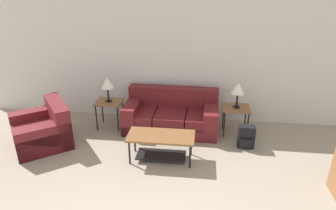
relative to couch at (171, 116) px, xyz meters
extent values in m
cube|color=silver|center=(0.11, 0.57, 1.01)|extent=(9.00, 0.06, 2.60)
cube|color=maroon|center=(0.00, -0.05, -0.18)|extent=(1.94, 1.01, 0.22)
cube|color=maroon|center=(-0.64, -0.05, 0.03)|extent=(0.64, 0.88, 0.20)
cube|color=maroon|center=(0.00, -0.07, 0.03)|extent=(0.64, 0.88, 0.20)
cube|color=maroon|center=(0.64, -0.09, 0.03)|extent=(0.64, 0.88, 0.20)
cube|color=maroon|center=(0.01, 0.30, 0.33)|extent=(1.92, 0.31, 0.40)
cube|color=maroon|center=(-0.82, -0.03, 0.00)|extent=(0.31, 0.97, 0.58)
cube|color=maroon|center=(0.81, -0.07, 0.00)|extent=(0.31, 0.97, 0.58)
cube|color=maroon|center=(-2.41, -0.94, -0.09)|extent=(1.42, 1.44, 0.40)
cube|color=maroon|center=(-2.13, -0.73, 0.31)|extent=(0.87, 1.01, 0.40)
cube|color=maroon|center=(-2.66, -0.62, -0.01)|extent=(0.92, 0.79, 0.56)
cube|color=maroon|center=(-2.16, -1.27, -0.01)|extent=(0.92, 0.79, 0.56)
cube|color=brown|center=(-0.05, -1.20, 0.17)|extent=(1.15, 0.54, 0.04)
cylinder|color=black|center=(-0.57, -1.41, -0.07)|extent=(0.03, 0.03, 0.44)
cylinder|color=black|center=(0.46, -1.41, -0.07)|extent=(0.03, 0.03, 0.44)
cylinder|color=black|center=(-0.57, -0.99, -0.07)|extent=(0.03, 0.03, 0.44)
cylinder|color=black|center=(0.46, -0.99, -0.07)|extent=(0.03, 0.03, 0.44)
cube|color=black|center=(-0.05, -1.20, -0.21)|extent=(0.86, 0.37, 0.02)
cube|color=brown|center=(-1.31, -0.08, 0.28)|extent=(0.54, 0.47, 0.03)
cylinder|color=black|center=(-1.54, -0.28, -0.01)|extent=(0.03, 0.03, 0.56)
cylinder|color=black|center=(-1.08, -0.28, -0.01)|extent=(0.03, 0.03, 0.56)
cylinder|color=black|center=(-1.54, 0.11, -0.01)|extent=(0.03, 0.03, 0.56)
cylinder|color=black|center=(-1.08, 0.11, -0.01)|extent=(0.03, 0.03, 0.56)
cube|color=brown|center=(1.31, -0.08, 0.28)|extent=(0.54, 0.47, 0.03)
cylinder|color=black|center=(1.08, -0.28, -0.01)|extent=(0.03, 0.03, 0.56)
cylinder|color=black|center=(1.53, -0.28, -0.01)|extent=(0.03, 0.03, 0.56)
cylinder|color=black|center=(1.08, 0.11, -0.01)|extent=(0.03, 0.03, 0.56)
cylinder|color=black|center=(1.53, 0.11, -0.01)|extent=(0.03, 0.03, 0.56)
cylinder|color=black|center=(-1.31, -0.08, 0.30)|extent=(0.14, 0.14, 0.02)
cylinder|color=black|center=(-1.31, -0.08, 0.45)|extent=(0.04, 0.04, 0.28)
cone|color=white|center=(-1.31, -0.08, 0.70)|extent=(0.27, 0.27, 0.22)
cylinder|color=black|center=(1.31, -0.08, 0.30)|extent=(0.14, 0.14, 0.02)
cylinder|color=black|center=(1.31, -0.08, 0.45)|extent=(0.04, 0.04, 0.28)
cone|color=white|center=(1.31, -0.08, 0.70)|extent=(0.27, 0.27, 0.22)
cube|color=black|center=(1.48, -0.59, -0.07)|extent=(0.30, 0.17, 0.44)
cube|color=black|center=(1.48, -0.70, -0.16)|extent=(0.23, 0.05, 0.17)
cylinder|color=black|center=(1.39, -0.49, -0.05)|extent=(0.02, 0.02, 0.33)
cylinder|color=black|center=(1.56, -0.49, -0.05)|extent=(0.02, 0.02, 0.33)
camera|label=1|loc=(0.60, -5.66, 2.67)|focal=32.00mm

